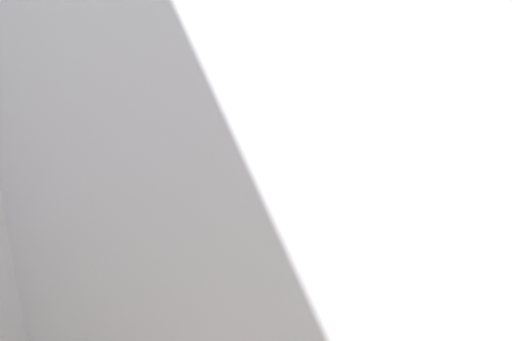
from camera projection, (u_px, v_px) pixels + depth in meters
wall_back at (190, 30)px, 1.96m from camera, size 6.00×0.06×2.60m
wall_left at (73, 83)px, 1.22m from camera, size 0.05×6.00×2.60m
desk at (332, 267)px, 2.25m from camera, size 1.26×0.71×0.73m
book_stack_tall at (240, 180)px, 1.89m from camera, size 0.25×0.19×0.25m
book_stack_keyboard_riser at (267, 237)px, 1.71m from camera, size 0.25×0.18×0.08m
book_stack_side at (355, 160)px, 2.17m from camera, size 0.25×0.17×0.17m
laptop at (223, 126)px, 1.87m from camera, size 0.30×0.31×0.21m
keyboard at (265, 219)px, 1.69m from camera, size 0.43×0.16×0.02m
computer_mouse at (319, 186)px, 2.11m from camera, size 0.06×0.10×0.04m
mug at (163, 254)px, 1.60m from camera, size 0.11×0.08×0.09m
cell_phone at (371, 211)px, 1.95m from camera, size 0.09×0.14×0.01m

